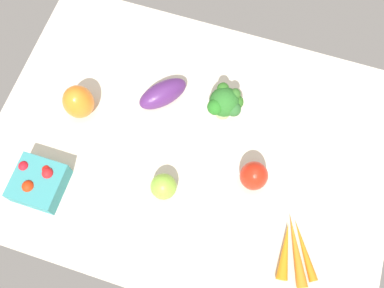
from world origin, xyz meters
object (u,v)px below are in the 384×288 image
at_px(berry_basket, 39,182).
at_px(broccoli_head, 225,103).
at_px(heirloom_tomato_green, 164,186).
at_px(bell_pepper_orange, 79,102).
at_px(bell_pepper_red, 254,176).
at_px(carrot_bunch, 294,250).
at_px(eggplant, 163,94).

height_order(berry_basket, broccoli_head, broccoli_head).
height_order(berry_basket, heirloom_tomato_green, berry_basket).
xyz_separation_m(bell_pepper_orange, berry_basket, (-0.02, -0.22, -0.02)).
bearing_deg(heirloom_tomato_green, broccoli_head, 71.52).
height_order(bell_pepper_orange, berry_basket, bell_pepper_orange).
xyz_separation_m(bell_pepper_red, carrot_bunch, (0.14, -0.14, -0.03)).
distance_m(bell_pepper_orange, berry_basket, 0.23).
height_order(eggplant, carrot_bunch, eggplant).
xyz_separation_m(carrot_bunch, bell_pepper_orange, (-0.62, 0.19, 0.04)).
distance_m(carrot_bunch, heirloom_tomato_green, 0.34).
height_order(carrot_bunch, berry_basket, berry_basket).
xyz_separation_m(carrot_bunch, berry_basket, (-0.64, -0.04, 0.02)).
distance_m(carrot_bunch, berry_basket, 0.64).
height_order(eggplant, berry_basket, berry_basket).
xyz_separation_m(eggplant, berry_basket, (-0.21, -0.32, -0.00)).
relative_size(bell_pepper_orange, berry_basket, 0.88).
bearing_deg(carrot_bunch, eggplant, 145.94).
xyz_separation_m(eggplant, broccoli_head, (0.17, 0.01, 0.04)).
relative_size(bell_pepper_red, bell_pepper_orange, 0.83).
bearing_deg(bell_pepper_orange, heirloom_tomato_green, -26.83).
xyz_separation_m(bell_pepper_orange, broccoli_head, (0.36, 0.11, 0.01)).
relative_size(eggplant, broccoli_head, 1.29).
distance_m(bell_pepper_red, bell_pepper_orange, 0.48).
height_order(bell_pepper_orange, heirloom_tomato_green, bell_pepper_orange).
relative_size(berry_basket, broccoli_head, 1.11).
xyz_separation_m(eggplant, bell_pepper_orange, (-0.19, -0.10, 0.02)).
relative_size(eggplant, bell_pepper_orange, 1.33).
relative_size(bell_pepper_orange, broccoli_head, 0.97).
height_order(carrot_bunch, broccoli_head, broccoli_head).
height_order(eggplant, broccoli_head, broccoli_head).
relative_size(bell_pepper_red, carrot_bunch, 0.51).
xyz_separation_m(carrot_bunch, heirloom_tomato_green, (-0.34, 0.05, 0.02)).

